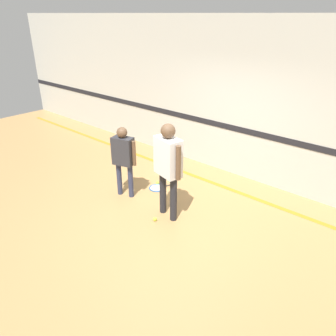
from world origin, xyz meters
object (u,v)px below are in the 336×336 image
(racket_spare_on_floor, at_px, (158,188))
(tennis_ball_near_instructor, at_px, (155,219))
(tennis_ball_by_spare_racket, at_px, (157,183))
(person_instructor, at_px, (168,162))
(person_student_left, at_px, (123,155))

(racket_spare_on_floor, xyz_separation_m, tennis_ball_near_instructor, (0.75, -0.87, 0.02))
(racket_spare_on_floor, relative_size, tennis_ball_near_instructor, 8.29)
(tennis_ball_near_instructor, distance_m, tennis_ball_by_spare_racket, 1.32)
(person_instructor, bearing_deg, tennis_ball_near_instructor, -88.40)
(person_student_left, distance_m, tennis_ball_near_instructor, 1.34)
(racket_spare_on_floor, bearing_deg, person_student_left, 179.53)
(tennis_ball_near_instructor, bearing_deg, person_student_left, 165.49)
(tennis_ball_by_spare_racket, bearing_deg, person_instructor, -37.91)
(person_student_left, xyz_separation_m, tennis_ball_by_spare_racket, (0.16, 0.73, -0.82))
(person_student_left, xyz_separation_m, racket_spare_on_floor, (0.28, 0.60, -0.84))
(person_instructor, height_order, racket_spare_on_floor, person_instructor)
(person_instructor, xyz_separation_m, tennis_ball_near_instructor, (-0.06, -0.27, -1.00))
(person_student_left, bearing_deg, tennis_ball_by_spare_racket, 60.46)
(racket_spare_on_floor, xyz_separation_m, tennis_ball_by_spare_racket, (-0.12, 0.12, 0.02))
(tennis_ball_by_spare_racket, bearing_deg, person_student_left, -102.43)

